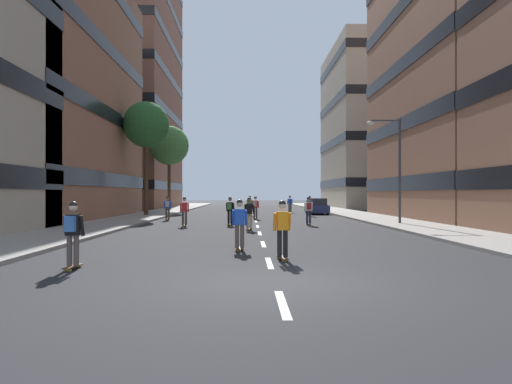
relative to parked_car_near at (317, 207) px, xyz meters
name	(u,v)px	position (x,y,z in m)	size (l,w,h in m)	color
ground_plane	(254,216)	(-6.12, -3.06, -0.70)	(191.25, 191.25, 0.00)	#28282B
sidewalk_left	(158,213)	(-15.43, 0.92, -0.63)	(3.99, 87.66, 0.14)	#9E9991
sidewalk_right	(348,213)	(3.20, 0.92, -0.63)	(3.99, 87.66, 0.14)	#9E9991
lane_markings	(254,215)	(-6.12, -1.94, -0.70)	(0.16, 72.20, 0.01)	silver
building_left_mid	(9,86)	(-25.08, -8.60, 9.55)	(15.43, 23.25, 20.32)	#9E6B51
building_left_far	(116,81)	(-25.08, 21.01, 17.00)	(15.43, 23.80, 35.21)	brown
building_right_far	(385,128)	(12.85, 21.01, 10.62)	(15.43, 19.66, 22.44)	#B2A893
parked_car_near	(317,207)	(0.00, 0.00, 0.00)	(1.82, 4.40, 1.52)	navy
street_tree_near	(146,125)	(-15.43, -4.56, 7.16)	(3.94, 3.94, 9.75)	#4C3823
street_tree_mid	(169,146)	(-15.43, 7.50, 6.62)	(4.37, 4.37, 9.40)	#4C3823
streetlamp_right	(394,159)	(2.43, -16.08, 3.44)	(2.13, 0.30, 6.50)	#3F3F44
skater_0	(168,207)	(-12.62, -10.39, 0.32)	(0.54, 0.91, 1.78)	brown
skater_1	(249,212)	(-6.63, -20.02, 0.29)	(0.57, 0.92, 1.78)	brown
skater_2	(290,203)	(-2.30, 3.31, 0.29)	(0.54, 0.91, 1.78)	brown
skater_3	(240,222)	(-7.01, -29.01, 0.29)	(0.55, 0.92, 1.78)	brown
skater_4	(250,205)	(-6.50, -3.28, 0.29)	(0.55, 0.91, 1.78)	brown
skater_5	(309,209)	(-2.91, -16.06, 0.32)	(0.53, 0.90, 1.78)	brown
skater_6	(255,206)	(-6.10, -8.95, 0.32)	(0.57, 0.92, 1.78)	brown
skater_7	(230,209)	(-7.80, -16.21, 0.32)	(0.57, 0.92, 1.78)	brown
skater_8	(309,205)	(-1.29, -4.31, 0.32)	(0.56, 0.92, 1.78)	brown
skater_9	(73,231)	(-11.29, -33.01, 0.32)	(0.54, 0.91, 1.78)	brown
skater_10	(184,210)	(-10.50, -16.98, 0.29)	(0.55, 0.91, 1.78)	brown
skater_11	(282,227)	(-5.70, -31.39, 0.29)	(0.56, 0.92, 1.78)	brown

